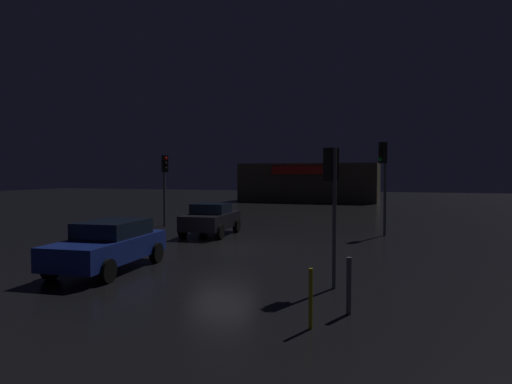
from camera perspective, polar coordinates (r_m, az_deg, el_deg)
The scene contains 9 objects.
ground_plane at distance 18.29m, azimuth -4.31°, elevation -7.06°, with size 120.00×120.00×0.00m, color black.
store_building at distance 49.87m, azimuth 6.79°, elevation 1.22°, with size 14.54×6.69×4.07m.
traffic_signal_main at distance 22.54m, azimuth 15.71°, elevation 2.93°, with size 0.42×0.42×4.48m.
traffic_signal_opposite at distance 11.96m, azimuth 9.41°, elevation 1.61°, with size 0.42×0.42×3.64m.
traffic_signal_cross_left at distance 26.11m, azimuth -11.39°, elevation 2.07°, with size 0.42×0.42×4.01m.
car_near at distance 22.14m, azimuth -5.67°, elevation -3.37°, with size 2.22×4.02×1.54m.
car_far at distance 14.83m, azimuth -17.95°, elevation -6.27°, with size 2.27×4.59×1.50m.
bollard_kerb_a at distance 8.98m, azimuth 6.88°, elevation -13.15°, with size 0.08×0.08×1.17m, color gold.
bollard_kerb_b at distance 9.99m, azimuth 11.58°, elevation -11.46°, with size 0.11×0.11×1.21m, color #595B60.
Camera 1 is at (6.91, -16.67, 2.97)m, focal length 31.87 mm.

